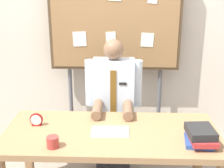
# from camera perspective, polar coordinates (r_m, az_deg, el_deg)

# --- Properties ---
(back_wall) EXTENTS (6.40, 0.08, 2.70)m
(back_wall) POSITION_cam_1_polar(r_m,az_deg,el_deg) (3.54, 0.62, 9.55)
(back_wall) COLOR beige
(back_wall) RESTS_ON ground_plane
(desk) EXTENTS (1.76, 0.79, 0.72)m
(desk) POSITION_cam_1_polar(r_m,az_deg,el_deg) (2.64, -0.15, -10.18)
(desk) COLOR #9E754C
(desk) RESTS_ON ground_plane
(person) EXTENTS (0.55, 0.56, 1.37)m
(person) POSITION_cam_1_polar(r_m,az_deg,el_deg) (3.16, 0.28, -5.14)
(person) COLOR #2D2D33
(person) RESTS_ON ground_plane
(bulletin_board) EXTENTS (1.38, 0.09, 2.10)m
(bulletin_board) POSITION_cam_1_polar(r_m,az_deg,el_deg) (3.32, 0.53, 11.71)
(bulletin_board) COLOR #4C3823
(bulletin_board) RESTS_ON ground_plane
(book_stack) EXTENTS (0.23, 0.29, 0.13)m
(book_stack) POSITION_cam_1_polar(r_m,az_deg,el_deg) (2.49, 15.75, -9.04)
(book_stack) COLOR #2D4C99
(book_stack) RESTS_ON desk
(open_notebook) EXTENTS (0.31, 0.20, 0.01)m
(open_notebook) POSITION_cam_1_polar(r_m,az_deg,el_deg) (2.58, -0.33, -8.67)
(open_notebook) COLOR silver
(open_notebook) RESTS_ON desk
(desk_clock) EXTENTS (0.11, 0.04, 0.11)m
(desk_clock) POSITION_cam_1_polar(r_m,az_deg,el_deg) (2.75, -13.55, -6.38)
(desk_clock) COLOR maroon
(desk_clock) RESTS_ON desk
(coffee_mug) EXTENTS (0.09, 0.09, 0.09)m
(coffee_mug) POSITION_cam_1_polar(r_m,az_deg,el_deg) (2.40, -10.70, -10.30)
(coffee_mug) COLOR #B23833
(coffee_mug) RESTS_ON desk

